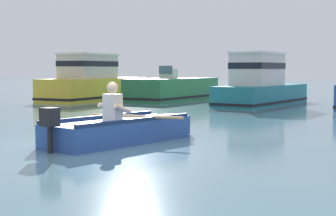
% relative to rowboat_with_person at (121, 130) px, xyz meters
% --- Properties ---
extents(ground_plane, '(120.00, 120.00, 0.00)m').
position_rel_rowboat_with_person_xyz_m(ground_plane, '(0.15, -0.94, -0.25)').
color(ground_plane, slate).
extents(rowboat_with_person, '(2.10, 3.71, 1.19)m').
position_rel_rowboat_with_person_xyz_m(rowboat_with_person, '(0.00, 0.00, 0.00)').
color(rowboat_with_person, '#2D519E').
rests_on(rowboat_with_person, ground).
extents(moored_boat_yellow, '(2.02, 6.66, 2.16)m').
position_rel_rowboat_with_person_xyz_m(moored_boat_yellow, '(-8.65, 11.53, 0.55)').
color(moored_boat_yellow, gold).
rests_on(moored_boat_yellow, ground).
extents(moored_boat_green, '(2.44, 5.64, 1.59)m').
position_rel_rowboat_with_person_xyz_m(moored_boat_green, '(-5.28, 13.08, 0.24)').
color(moored_boat_green, '#287042').
rests_on(moored_boat_green, ground).
extents(moored_boat_teal, '(2.47, 5.96, 2.12)m').
position_rel_rowboat_with_person_xyz_m(moored_boat_teal, '(-0.74, 11.91, 0.52)').
color(moored_boat_teal, '#1E727A').
rests_on(moored_boat_teal, ground).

